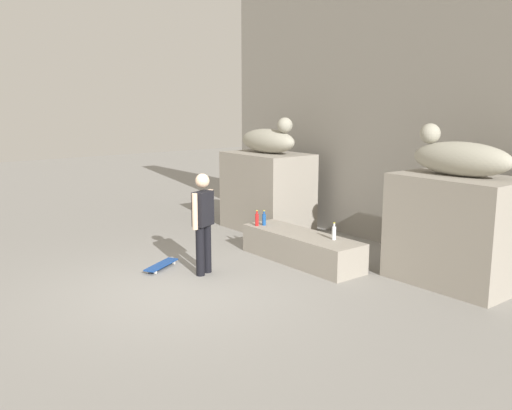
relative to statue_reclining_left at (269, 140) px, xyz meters
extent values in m
plane|color=gray|center=(2.27, -3.46, -1.98)|extent=(40.00, 40.00, 0.00)
cube|color=gray|center=(2.27, 1.33, 0.99)|extent=(9.25, 0.60, 5.93)
cube|color=gray|center=(-0.04, 0.00, -1.13)|extent=(1.88, 1.24, 1.69)
cube|color=gray|center=(4.59, 0.00, -1.13)|extent=(1.88, 1.24, 1.69)
ellipsoid|color=#A09D8B|center=(-0.04, 0.00, -0.02)|extent=(1.61, 0.59, 0.52)
sphere|color=#A09D8B|center=(0.51, 0.01, 0.33)|extent=(0.32, 0.32, 0.32)
ellipsoid|color=#A09D8B|center=(4.59, 0.00, -0.02)|extent=(1.63, 0.64, 0.52)
sphere|color=#A09D8B|center=(4.04, -0.03, 0.33)|extent=(0.32, 0.32, 0.32)
cube|color=gray|center=(2.27, -1.11, -1.72)|extent=(2.46, 0.74, 0.52)
cylinder|color=black|center=(1.75, -2.75, -1.57)|extent=(0.14, 0.14, 0.82)
cylinder|color=black|center=(1.83, -2.94, -1.57)|extent=(0.14, 0.14, 0.82)
cube|color=black|center=(1.79, -2.85, -0.88)|extent=(0.32, 0.41, 0.56)
sphere|color=beige|center=(1.79, -2.85, -0.42)|extent=(0.23, 0.23, 0.23)
cylinder|color=beige|center=(1.70, -2.64, -0.89)|extent=(0.09, 0.09, 0.58)
cylinder|color=beige|center=(1.88, -3.05, -0.89)|extent=(0.09, 0.09, 0.58)
cube|color=navy|center=(1.10, -3.26, -1.91)|extent=(0.57, 0.79, 0.02)
cylinder|color=white|center=(1.31, -3.49, -1.95)|extent=(0.05, 0.06, 0.06)
cylinder|color=white|center=(1.19, -3.56, -1.95)|extent=(0.05, 0.06, 0.06)
cylinder|color=white|center=(1.01, -2.97, -1.95)|extent=(0.05, 0.06, 0.06)
cylinder|color=white|center=(0.89, -3.04, -1.95)|extent=(0.05, 0.06, 0.06)
cylinder|color=red|center=(1.32, -1.36, -1.35)|extent=(0.07, 0.07, 0.22)
cylinder|color=red|center=(1.32, -1.36, -1.21)|extent=(0.03, 0.03, 0.06)
cylinder|color=yellow|center=(1.32, -1.36, -1.17)|extent=(0.04, 0.04, 0.01)
cylinder|color=silver|center=(2.93, -0.98, -1.35)|extent=(0.07, 0.07, 0.22)
cylinder|color=silver|center=(2.93, -0.98, -1.21)|extent=(0.03, 0.03, 0.06)
cylinder|color=yellow|center=(2.93, -0.98, -1.17)|extent=(0.04, 0.04, 0.01)
cylinder|color=#194C99|center=(1.37, -1.23, -1.35)|extent=(0.07, 0.07, 0.21)
cylinder|color=#194C99|center=(1.37, -1.23, -1.22)|extent=(0.03, 0.03, 0.06)
cylinder|color=yellow|center=(1.37, -1.23, -1.18)|extent=(0.04, 0.04, 0.01)
camera|label=1|loc=(9.24, -7.59, 0.87)|focal=38.90mm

